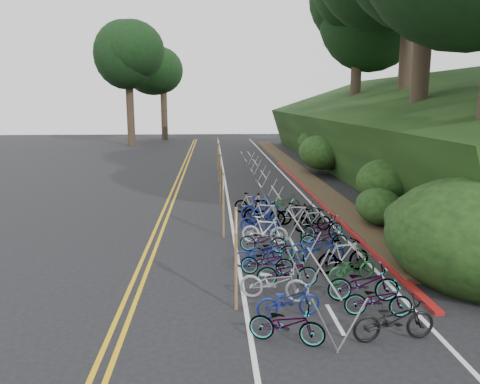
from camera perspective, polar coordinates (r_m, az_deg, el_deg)
The scene contains 10 objects.
ground at distance 13.33m, azimuth -4.08°, elevation -11.73°, with size 120.00×120.00×0.00m, color black.
road_markings at distance 22.97m, azimuth -2.24°, elevation -1.85°, with size 7.47×80.00×0.01m.
red_curb at distance 25.41m, azimuth 9.16°, elevation -0.61°, with size 0.25×28.00×0.10m, color maroon.
embankment at distance 33.91m, azimuth 18.82°, elevation 6.18°, with size 14.30×48.14×9.11m.
bike_rack_front at distance 11.44m, azimuth 9.93°, elevation -10.84°, with size 1.18×3.35×1.25m.
bike_racks_rest at distance 25.79m, azimuth 2.87°, elevation 1.52°, with size 1.14×23.00×1.17m.
signpost_near at distance 11.57m, azimuth -0.49°, elevation -7.34°, with size 0.08×0.40×2.64m.
signposts_rest at distance 26.54m, azimuth -2.51°, elevation 3.05°, with size 0.08×18.40×2.50m.
bike_front at distance 14.90m, azimuth 2.27°, elevation -7.45°, with size 1.60×0.56×0.84m, color navy.
bike_valet at distance 15.78m, azimuth 7.24°, elevation -6.28°, with size 3.70×13.94×1.08m.
Camera 1 is at (0.20, -12.27, 5.18)m, focal length 35.00 mm.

